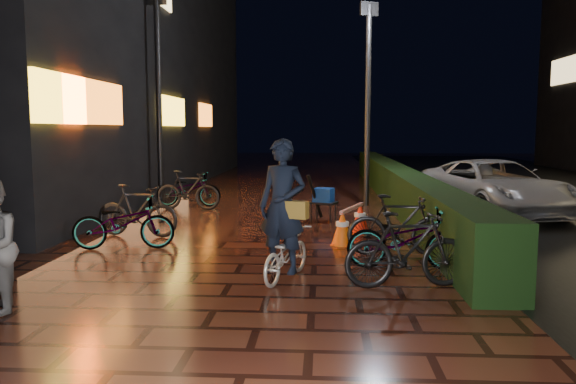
# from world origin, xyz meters

# --- Properties ---
(ground) EXTENTS (80.00, 80.00, 0.00)m
(ground) POSITION_xyz_m (0.00, 0.00, 0.00)
(ground) COLOR #381911
(ground) RESTS_ON ground
(hedge) EXTENTS (0.70, 20.00, 1.00)m
(hedge) POSITION_xyz_m (3.30, 8.00, 0.50)
(hedge) COLOR black
(hedge) RESTS_ON ground
(van) EXTENTS (3.24, 5.08, 1.31)m
(van) POSITION_xyz_m (5.37, 5.46, 0.66)
(van) COLOR #B2B2B7
(van) RESTS_ON ground
(storefront_block) EXTENTS (12.09, 22.00, 9.00)m
(storefront_block) POSITION_xyz_m (-9.50, 11.50, 4.50)
(storefront_block) COLOR black
(storefront_block) RESTS_ON ground
(lamp_post_hedge) EXTENTS (0.49, 0.28, 5.34)m
(lamp_post_hedge) POSITION_xyz_m (2.41, 6.75, 2.94)
(lamp_post_hedge) COLOR black
(lamp_post_hedge) RESTS_ON ground
(lamp_post_sf) EXTENTS (0.54, 0.16, 5.68)m
(lamp_post_sf) POSITION_xyz_m (-3.17, 6.61, 3.13)
(lamp_post_sf) COLOR black
(lamp_post_sf) RESTS_ON ground
(cyclist) EXTENTS (0.91, 1.43, 1.93)m
(cyclist) POSITION_xyz_m (0.71, -0.89, 0.72)
(cyclist) COLOR silver
(cyclist) RESTS_ON ground
(traffic_barrier) EXTENTS (0.82, 1.52, 0.62)m
(traffic_barrier) POSITION_xyz_m (1.78, 2.07, 0.31)
(traffic_barrier) COLOR #FF5E0D
(traffic_barrier) RESTS_ON ground
(cart_assembly) EXTENTS (0.73, 0.62, 1.06)m
(cart_assembly) POSITION_xyz_m (1.24, 4.13, 0.55)
(cart_assembly) COLOR black
(cart_assembly) RESTS_ON ground
(parked_bikes_storefront) EXTENTS (1.92, 6.11, 1.00)m
(parked_bikes_storefront) POSITION_xyz_m (-2.26, 3.75, 0.48)
(parked_bikes_storefront) COLOR black
(parked_bikes_storefront) RESTS_ON ground
(parked_bikes_hedge) EXTENTS (1.86, 2.49, 1.00)m
(parked_bikes_hedge) POSITION_xyz_m (2.42, -0.19, 0.48)
(parked_bikes_hedge) COLOR black
(parked_bikes_hedge) RESTS_ON ground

